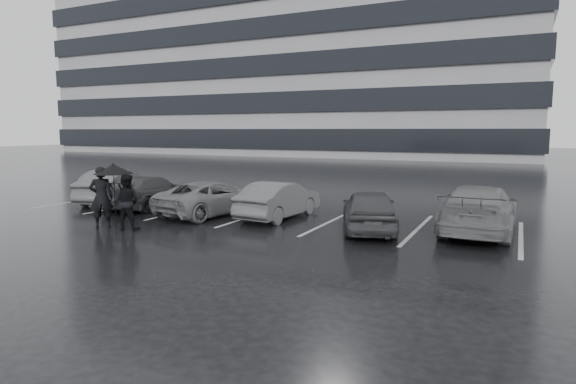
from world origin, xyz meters
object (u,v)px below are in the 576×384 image
(car_west_a, at_px, (279,200))
(car_east, at_px, (479,209))
(pedestrian_right, at_px, (126,202))
(car_west_c, at_px, (150,192))
(car_west_b, at_px, (212,198))
(pedestrian_left, at_px, (101,197))
(car_west_d, at_px, (116,186))
(car_main, at_px, (369,210))

(car_west_a, bearing_deg, car_east, -173.26)
(car_west_a, xyz_separation_m, pedestrian_right, (-3.22, -3.70, 0.22))
(car_west_c, distance_m, car_east, 11.77)
(car_west_b, xyz_separation_m, car_west_c, (-3.05, 0.26, 0.01))
(car_east, bearing_deg, car_west_c, 3.56)
(car_west_a, distance_m, pedestrian_left, 5.61)
(car_west_b, bearing_deg, pedestrian_left, 73.87)
(car_west_d, bearing_deg, car_west_c, 153.49)
(car_main, height_order, car_west_c, car_main)
(pedestrian_left, bearing_deg, car_west_b, -156.20)
(car_west_d, bearing_deg, car_west_a, 161.66)
(car_main, distance_m, car_west_d, 10.98)
(car_west_a, height_order, car_east, car_east)
(car_east, bearing_deg, pedestrian_right, 24.23)
(pedestrian_left, bearing_deg, car_west_c, -109.60)
(car_main, bearing_deg, car_west_d, -24.79)
(car_east, distance_m, pedestrian_right, 10.34)
(pedestrian_left, bearing_deg, pedestrian_right, 148.27)
(car_west_a, xyz_separation_m, pedestrian_left, (-4.09, -3.83, 0.32))
(car_west_d, height_order, pedestrian_right, pedestrian_right)
(car_main, height_order, car_west_a, car_main)
(pedestrian_right, bearing_deg, car_west_a, -147.86)
(car_west_b, xyz_separation_m, car_west_d, (-5.15, 0.62, 0.09))
(car_west_a, relative_size, car_west_c, 0.90)
(car_west_b, bearing_deg, car_main, -173.85)
(car_main, xyz_separation_m, car_east, (2.92, 1.16, 0.06))
(car_west_a, xyz_separation_m, car_west_c, (-5.49, -0.15, -0.01))
(car_west_b, xyz_separation_m, car_east, (8.71, 0.80, 0.10))
(car_main, distance_m, car_west_a, 3.44)
(car_west_a, bearing_deg, pedestrian_right, 52.09)
(car_west_a, bearing_deg, pedestrian_left, 46.25)
(car_main, relative_size, car_west_c, 0.88)
(car_main, height_order, car_west_b, car_main)
(car_main, xyz_separation_m, pedestrian_right, (-6.57, -2.93, 0.21))
(car_west_b, distance_m, car_east, 8.75)
(car_west_d, bearing_deg, car_east, 164.01)
(car_west_b, xyz_separation_m, pedestrian_left, (-1.65, -3.42, 0.34))
(car_west_b, height_order, pedestrian_right, pedestrian_right)
(car_west_a, bearing_deg, car_west_d, 1.54)
(car_west_a, bearing_deg, car_main, 170.31)
(car_west_c, relative_size, pedestrian_right, 2.51)
(car_main, xyz_separation_m, car_west_b, (-5.79, 0.36, -0.04))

